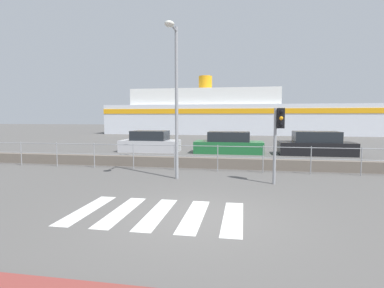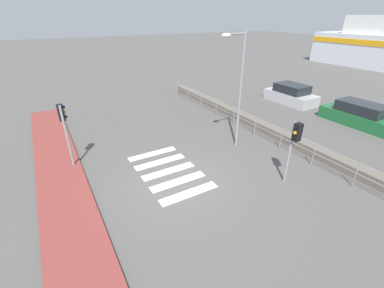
% 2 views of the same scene
% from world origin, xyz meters
% --- Properties ---
extents(ground_plane, '(160.00, 160.00, 0.00)m').
position_xyz_m(ground_plane, '(0.00, 0.00, 0.00)').
color(ground_plane, '#565451').
extents(sidewalk_brick, '(24.00, 1.80, 0.12)m').
position_xyz_m(sidewalk_brick, '(0.00, -4.10, 0.06)').
color(sidewalk_brick, brown).
rests_on(sidewalk_brick, ground_plane).
extents(crosswalk, '(4.05, 2.40, 0.01)m').
position_xyz_m(crosswalk, '(-0.94, 0.00, 0.00)').
color(crosswalk, silver).
rests_on(crosswalk, ground_plane).
extents(seawall, '(24.89, 0.55, 0.47)m').
position_xyz_m(seawall, '(0.00, 6.64, 0.23)').
color(seawall, '#6B6056').
rests_on(seawall, ground_plane).
extents(harbor_fence, '(22.44, 0.04, 1.13)m').
position_xyz_m(harbor_fence, '(0.00, 5.77, 0.75)').
color(harbor_fence, gray).
rests_on(harbor_fence, ground_plane).
extents(traffic_light_near, '(0.34, 0.32, 2.85)m').
position_xyz_m(traffic_light_near, '(-3.49, -3.47, 2.09)').
color(traffic_light_near, gray).
rests_on(traffic_light_near, ground_plane).
extents(traffic_light_far, '(0.34, 0.32, 2.60)m').
position_xyz_m(traffic_light_far, '(2.22, 3.73, 1.91)').
color(traffic_light_far, gray).
rests_on(traffic_light_far, ground_plane).
extents(streetlamp, '(0.32, 1.28, 5.52)m').
position_xyz_m(streetlamp, '(-1.37, 3.81, 3.48)').
color(streetlamp, gray).
rests_on(streetlamp, ground_plane).
extents(parked_car_silver, '(3.85, 1.85, 1.39)m').
position_xyz_m(parked_car_silver, '(-5.09, 12.40, 0.59)').
color(parked_car_silver, '#BCBCC1').
rests_on(parked_car_silver, ground_plane).
extents(parked_car_green, '(4.32, 1.73, 1.37)m').
position_xyz_m(parked_car_green, '(0.13, 12.40, 0.58)').
color(parked_car_green, '#1E6633').
rests_on(parked_car_green, ground_plane).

